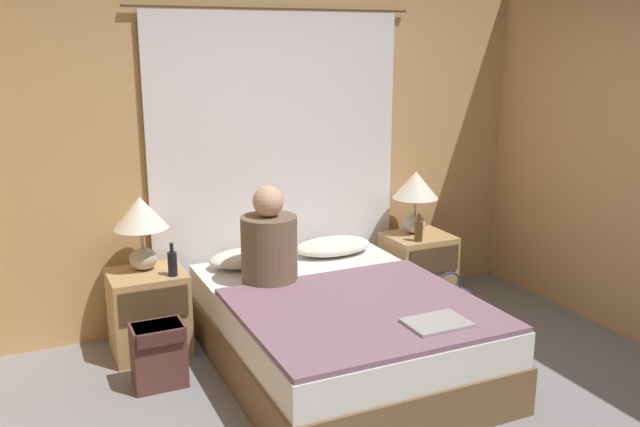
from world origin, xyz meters
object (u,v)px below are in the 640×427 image
(beer_bottle_on_left_stand, at_px, (172,263))
(bed, at_px, (339,332))
(beer_bottle_on_right_stand, at_px, (419,231))
(nightstand_right, at_px, (418,269))
(pillow_left, at_px, (250,257))
(nightstand_left, at_px, (149,312))
(lamp_right, at_px, (415,191))
(person_left_in_bed, at_px, (269,244))
(backpack_on_floor, at_px, (159,352))
(handbag_on_floor, at_px, (448,304))
(lamp_left, at_px, (141,220))
(pillow_right, at_px, (333,246))
(laptop_on_bed, at_px, (437,323))

(beer_bottle_on_left_stand, bearing_deg, bed, -33.34)
(beer_bottle_on_left_stand, relative_size, beer_bottle_on_right_stand, 1.03)
(nightstand_right, distance_m, pillow_left, 1.39)
(nightstand_left, relative_size, lamp_right, 1.14)
(nightstand_left, relative_size, beer_bottle_on_left_stand, 2.55)
(person_left_in_bed, bearing_deg, nightstand_right, 14.30)
(beer_bottle_on_left_stand, distance_m, backpack_on_floor, 0.58)
(nightstand_right, height_order, beer_bottle_on_left_stand, beer_bottle_on_left_stand)
(nightstand_left, height_order, handbag_on_floor, nightstand_left)
(pillow_left, xyz_separation_m, backpack_on_floor, (-0.76, -0.53, -0.33))
(lamp_left, bearing_deg, nightstand_left, -90.00)
(bed, xyz_separation_m, lamp_right, (1.04, 0.79, 0.65))
(pillow_left, distance_m, pillow_right, 0.64)
(person_left_in_bed, distance_m, laptop_on_bed, 1.23)
(nightstand_right, relative_size, pillow_right, 0.95)
(laptop_on_bed, xyz_separation_m, backpack_on_floor, (-1.33, 0.92, -0.31))
(lamp_right, bearing_deg, bed, -142.61)
(pillow_right, distance_m, beer_bottle_on_left_stand, 1.23)
(nightstand_right, height_order, laptop_on_bed, nightstand_right)
(person_left_in_bed, height_order, handbag_on_floor, person_left_in_bed)
(person_left_in_bed, relative_size, beer_bottle_on_left_stand, 2.96)
(person_left_in_bed, relative_size, backpack_on_floor, 1.64)
(bed, bearing_deg, beer_bottle_on_left_stand, 146.66)
(bed, distance_m, lamp_right, 1.46)
(beer_bottle_on_right_stand, relative_size, backpack_on_floor, 0.54)
(handbag_on_floor, bearing_deg, pillow_left, 163.68)
(lamp_right, height_order, backpack_on_floor, lamp_right)
(nightstand_right, bearing_deg, pillow_right, 177.25)
(bed, height_order, nightstand_right, nightstand_right)
(lamp_right, bearing_deg, nightstand_right, -90.00)
(lamp_right, distance_m, beer_bottle_on_right_stand, 0.34)
(nightstand_left, height_order, pillow_right, pillow_right)
(person_left_in_bed, bearing_deg, pillow_left, 90.03)
(lamp_left, xyz_separation_m, pillow_left, (0.72, -0.04, -0.34))
(bed, relative_size, pillow_left, 3.32)
(beer_bottle_on_right_stand, bearing_deg, handbag_on_floor, -62.75)
(nightstand_right, xyz_separation_m, lamp_left, (-2.08, 0.07, 0.61))
(lamp_right, distance_m, person_left_in_bed, 1.43)
(nightstand_right, relative_size, beer_bottle_on_right_stand, 2.62)
(bed, relative_size, lamp_right, 3.97)
(pillow_right, distance_m, person_left_in_bed, 0.77)
(beer_bottle_on_right_stand, bearing_deg, lamp_right, 65.85)
(pillow_left, bearing_deg, lamp_right, 1.59)
(bed, bearing_deg, nightstand_left, 145.22)
(beer_bottle_on_right_stand, height_order, backpack_on_floor, beer_bottle_on_right_stand)
(nightstand_left, distance_m, pillow_right, 1.39)
(lamp_left, height_order, person_left_in_bed, person_left_in_bed)
(bed, distance_m, lamp_left, 1.46)
(lamp_left, distance_m, laptop_on_bed, 2.00)
(beer_bottle_on_right_stand, bearing_deg, beer_bottle_on_left_stand, 180.00)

